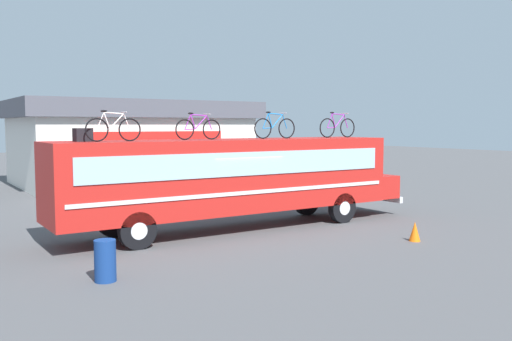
% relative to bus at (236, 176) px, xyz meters
% --- Properties ---
extents(ground_plane, '(120.00, 120.00, 0.00)m').
position_rel_bus_xyz_m(ground_plane, '(-0.19, 0.00, -1.81)').
color(ground_plane, '#4C4C4F').
extents(bus, '(13.03, 2.40, 3.03)m').
position_rel_bus_xyz_m(bus, '(0.00, 0.00, 0.00)').
color(bus, red).
rests_on(bus, ground).
extents(luggage_bag_1, '(0.47, 0.46, 0.38)m').
position_rel_bus_xyz_m(luggage_bag_1, '(-4.99, 0.19, 1.42)').
color(luggage_bag_1, black).
rests_on(luggage_bag_1, bus).
extents(rooftop_bicycle_1, '(1.64, 0.44, 0.90)m').
position_rel_bus_xyz_m(rooftop_bicycle_1, '(-4.25, -0.28, 1.60)').
color(rooftop_bicycle_1, black).
rests_on(rooftop_bicycle_1, bus).
extents(rooftop_bicycle_2, '(1.62, 0.44, 0.87)m').
position_rel_bus_xyz_m(rooftop_bicycle_2, '(-1.33, 0.12, 1.59)').
color(rooftop_bicycle_2, black).
rests_on(rooftop_bicycle_2, bus).
extents(rooftop_bicycle_3, '(1.71, 0.44, 0.94)m').
position_rel_bus_xyz_m(rooftop_bicycle_3, '(1.52, -0.10, 1.62)').
color(rooftop_bicycle_3, black).
rests_on(rooftop_bicycle_3, bus).
extents(rooftop_bicycle_4, '(1.74, 0.44, 0.96)m').
position_rel_bus_xyz_m(rooftop_bicycle_4, '(4.46, -0.02, 1.63)').
color(rooftop_bicycle_4, black).
rests_on(rooftop_bicycle_4, bus).
extents(roadside_building, '(13.48, 9.63, 4.87)m').
position_rel_bus_xyz_m(roadside_building, '(2.31, 16.32, 0.69)').
color(roadside_building, silver).
rests_on(roadside_building, ground).
extents(trash_bin, '(0.48, 0.48, 0.94)m').
position_rel_bus_xyz_m(trash_bin, '(-5.64, -3.67, -1.33)').
color(trash_bin, navy).
rests_on(trash_bin, ground).
extents(traffic_cone, '(0.34, 0.34, 0.59)m').
position_rel_bus_xyz_m(traffic_cone, '(3.55, -4.59, -1.51)').
color(traffic_cone, orange).
rests_on(traffic_cone, ground).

